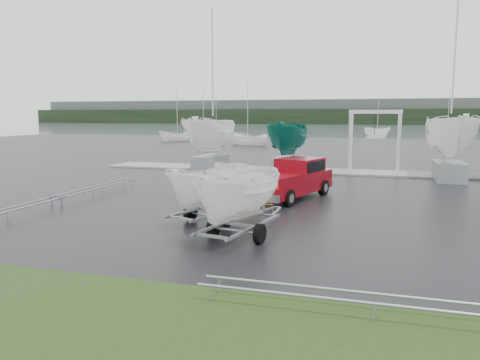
# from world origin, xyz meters

# --- Properties ---
(ground_plane) EXTENTS (120.00, 120.00, 0.00)m
(ground_plane) POSITION_xyz_m (0.00, 0.00, 0.00)
(ground_plane) COLOR black
(ground_plane) RESTS_ON ground
(lake) EXTENTS (300.00, 300.00, 0.00)m
(lake) POSITION_xyz_m (0.00, 100.00, -0.01)
(lake) COLOR slate
(lake) RESTS_ON ground
(grass_verge) EXTENTS (40.00, 40.00, 0.00)m
(grass_verge) POSITION_xyz_m (0.00, -11.00, 0.00)
(grass_verge) COLOR #1D3113
(grass_verge) RESTS_ON ground
(dock) EXTENTS (30.00, 3.00, 0.12)m
(dock) POSITION_xyz_m (0.00, 13.00, 0.05)
(dock) COLOR gray
(dock) RESTS_ON ground
(treeline) EXTENTS (300.00, 8.00, 6.00)m
(treeline) POSITION_xyz_m (0.00, 170.00, 3.00)
(treeline) COLOR black
(treeline) RESTS_ON ground
(far_hill) EXTENTS (300.00, 6.00, 10.00)m
(far_hill) POSITION_xyz_m (0.00, 178.00, 5.00)
(far_hill) COLOR #4C5651
(far_hill) RESTS_ON ground
(pickup_truck) EXTENTS (3.37, 5.68, 1.79)m
(pickup_truck) POSITION_xyz_m (0.22, 2.79, 0.93)
(pickup_truck) COLOR maroon
(pickup_truck) RESTS_ON ground
(trailer_hitched) EXTENTS (2.22, 3.79, 4.75)m
(trailer_hitched) POSITION_xyz_m (-1.65, -3.08, 2.58)
(trailer_hitched) COLOR #989BA0
(trailer_hitched) RESTS_ON ground
(trailer_parked) EXTENTS (2.01, 3.76, 5.03)m
(trailer_parked) POSITION_xyz_m (-0.09, -4.86, 2.73)
(trailer_parked) COLOR #989BA0
(trailer_parked) RESTS_ON ground
(boat_hoist) EXTENTS (3.30, 2.18, 4.12)m
(boat_hoist) POSITION_xyz_m (3.64, 13.00, 2.67)
(boat_hoist) COLOR silver
(boat_hoist) RESTS_ON ground
(keelboat_0) EXTENTS (2.55, 3.20, 10.72)m
(keelboat_0) POSITION_xyz_m (-6.85, 11.00, 4.05)
(keelboat_0) COLOR #989BA0
(keelboat_0) RESTS_ON ground
(keelboat_1) EXTENTS (2.26, 3.20, 7.10)m
(keelboat_1) POSITION_xyz_m (-1.61, 11.20, 3.56)
(keelboat_1) COLOR #989BA0
(keelboat_1) RESTS_ON ground
(keelboat_2) EXTENTS (2.70, 3.20, 10.88)m
(keelboat_2) POSITION_xyz_m (7.90, 11.00, 4.30)
(keelboat_2) COLOR #989BA0
(keelboat_2) RESTS_ON ground
(mast_rack_0) EXTENTS (0.56, 6.50, 0.06)m
(mast_rack_0) POSITION_xyz_m (-9.00, 1.00, 0.35)
(mast_rack_0) COLOR #989BA0
(mast_rack_0) RESTS_ON ground
(mast_rack_1) EXTENTS (0.56, 6.50, 0.06)m
(mast_rack_1) POSITION_xyz_m (-9.00, -5.00, 0.35)
(mast_rack_1) COLOR #989BA0
(mast_rack_1) RESTS_ON ground
(mast_rack_2) EXTENTS (7.00, 0.56, 0.06)m
(mast_rack_2) POSITION_xyz_m (4.00, -9.50, 0.35)
(mast_rack_2) COLOR #989BA0
(mast_rack_2) RESTS_ON ground
(moored_boat_0) EXTENTS (3.22, 3.23, 11.02)m
(moored_boat_0) POSITION_xyz_m (-24.52, 44.92, 0.01)
(moored_boat_0) COLOR white
(moored_boat_0) RESTS_ON ground
(moored_boat_1) EXTENTS (3.37, 3.34, 11.24)m
(moored_boat_1) POSITION_xyz_m (-12.20, 39.11, 0.01)
(moored_boat_1) COLOR white
(moored_boat_1) RESTS_ON ground
(moored_boat_3) EXTENTS (3.13, 3.16, 11.04)m
(moored_boat_3) POSITION_xyz_m (14.50, 64.93, 0.01)
(moored_boat_3) COLOR white
(moored_boat_3) RESTS_ON ground
(moored_boat_4) EXTENTS (2.81, 2.74, 11.51)m
(moored_boat_4) POSITION_xyz_m (-26.96, 68.79, 0.00)
(moored_boat_4) COLOR white
(moored_boat_4) RESTS_ON ground
(moored_boat_5) EXTENTS (3.63, 3.66, 11.47)m
(moored_boat_5) POSITION_xyz_m (3.48, 68.41, 0.00)
(moored_boat_5) COLOR white
(moored_boat_5) RESTS_ON ground
(moored_boat_6) EXTENTS (3.52, 3.49, 11.34)m
(moored_boat_6) POSITION_xyz_m (-23.55, 52.95, 0.00)
(moored_boat_6) COLOR white
(moored_boat_6) RESTS_ON ground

